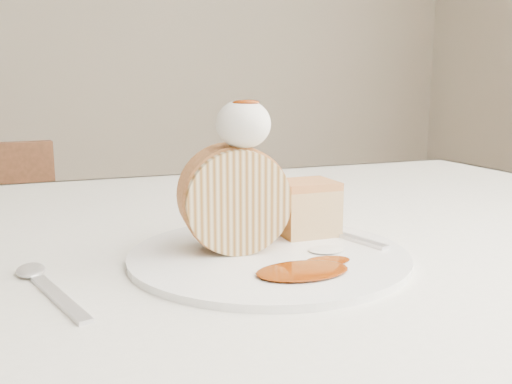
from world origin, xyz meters
name	(u,v)px	position (x,y,z in m)	size (l,w,h in m)	color
table	(217,300)	(0.00, 0.20, 0.66)	(1.40, 0.90, 0.75)	beige
plate	(269,255)	(0.02, 0.07, 0.75)	(0.29, 0.29, 0.01)	white
roulade_slice	(234,199)	(-0.01, 0.10, 0.81)	(0.11, 0.11, 0.06)	#CDBC8E
cake_chunk	(306,211)	(0.08, 0.12, 0.78)	(0.06, 0.06, 0.05)	#C8834C
whipped_cream	(243,124)	(-0.01, 0.08, 0.89)	(0.06, 0.06, 0.05)	silver
caramel_drizzle	(246,96)	(-0.01, 0.08, 0.91)	(0.03, 0.02, 0.01)	#6D2504
caramel_pool	(302,271)	(0.02, 0.00, 0.76)	(0.09, 0.06, 0.00)	#6D2504
fork	(344,236)	(0.12, 0.09, 0.76)	(0.02, 0.17, 0.00)	silver
spoon	(59,298)	(-0.19, 0.03, 0.75)	(0.02, 0.15, 0.00)	silver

